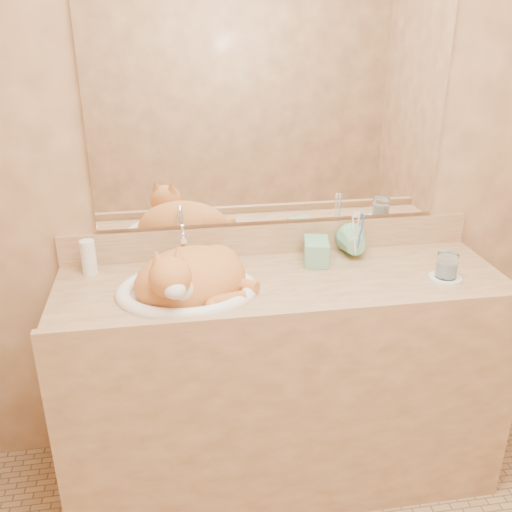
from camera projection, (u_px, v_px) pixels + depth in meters
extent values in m
cube|color=#956743|center=(271.00, 152.00, 2.10)|extent=(2.40, 0.02, 2.50)
cube|color=white|center=(272.00, 114.00, 2.03)|extent=(1.30, 0.02, 0.80)
imported|color=#71B58C|center=(318.00, 245.00, 2.06)|extent=(0.11, 0.11, 0.20)
imported|color=#71B58C|center=(356.00, 248.00, 2.15)|extent=(0.13, 0.13, 0.11)
cylinder|color=white|center=(445.00, 278.00, 2.03)|extent=(0.12, 0.12, 0.01)
cylinder|color=white|center=(447.00, 265.00, 2.01)|extent=(0.07, 0.07, 0.09)
cylinder|color=white|center=(89.00, 257.00, 2.05)|extent=(0.05, 0.05, 0.13)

